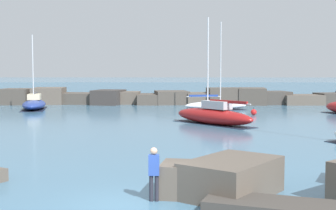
% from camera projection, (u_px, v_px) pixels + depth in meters
% --- Properties ---
extents(ground_plane, '(600.00, 600.00, 0.00)m').
position_uv_depth(ground_plane, '(129.00, 205.00, 15.20)').
color(ground_plane, teal).
extents(open_sea_beyond, '(400.00, 116.00, 0.01)m').
position_uv_depth(open_sea_beyond, '(168.00, 88.00, 121.40)').
color(open_sea_beyond, '#386684').
rests_on(open_sea_beyond, ground).
extents(breakwater_jetty, '(63.08, 6.82, 2.48)m').
position_uv_depth(breakwater_jetty, '(177.00, 97.00, 61.50)').
color(breakwater_jetty, '#4C443D').
rests_on(breakwater_jetty, ground).
extents(foreground_rocks, '(17.93, 6.61, 1.38)m').
position_uv_depth(foreground_rocks, '(249.00, 180.00, 16.22)').
color(foreground_rocks, brown).
rests_on(foreground_rocks, ground).
extents(sailboat_moored_0, '(3.95, 8.06, 8.36)m').
position_uv_depth(sailboat_moored_0, '(34.00, 104.00, 53.03)').
color(sailboat_moored_0, navy).
rests_on(sailboat_moored_0, ground).
extents(sailboat_moored_2, '(6.87, 7.65, 8.72)m').
position_uv_depth(sailboat_moored_2, '(213.00, 115.00, 38.11)').
color(sailboat_moored_2, maroon).
rests_on(sailboat_moored_2, ground).
extents(sailboat_moored_3, '(7.18, 2.81, 9.77)m').
position_uv_depth(sailboat_moored_3, '(216.00, 105.00, 52.25)').
color(sailboat_moored_3, white).
rests_on(sailboat_moored_3, ground).
extents(mooring_buoy_orange_near, '(0.59, 0.59, 0.79)m').
position_uv_depth(mooring_buoy_orange_near, '(254.00, 112.00, 46.13)').
color(mooring_buoy_orange_near, red).
rests_on(mooring_buoy_orange_near, ground).
extents(person_on_rocks, '(0.36, 0.24, 1.81)m').
position_uv_depth(person_on_rocks, '(154.00, 171.00, 15.57)').
color(person_on_rocks, '#282833').
rests_on(person_on_rocks, ground).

